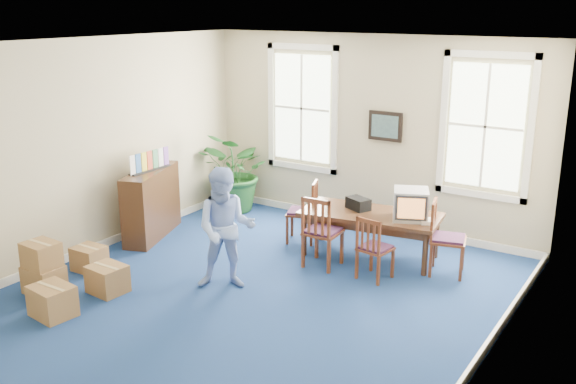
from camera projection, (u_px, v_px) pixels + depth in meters
The scene contains 25 objects.
floor at pixel (257, 293), 8.43m from camera, with size 6.50×6.50×0.00m, color navy.
ceiling at pixel (253, 44), 7.53m from camera, with size 6.50×6.50×0.00m, color white.
wall_back at pixel (370, 133), 10.60m from camera, with size 6.50×6.50×0.00m, color #B9AC8A.
wall_front at pixel (29, 259), 5.35m from camera, with size 6.50×6.50×0.00m, color #B9AC8A.
wall_left at pixel (91, 147), 9.53m from camera, with size 6.50×6.50×0.00m, color #B9AC8A.
wall_right at pixel (499, 217), 6.42m from camera, with size 6.50×6.50×0.00m, color #B9AC8A.
baseboard_back at pixel (366, 221), 11.01m from camera, with size 6.00×0.04×0.12m, color white.
baseboard_left at pixel (101, 244), 9.95m from camera, with size 0.04×6.50×0.12m, color white.
baseboard_right at pixel (483, 352), 6.87m from camera, with size 0.04×6.50×0.12m, color white.
window_left at pixel (302, 108), 11.17m from camera, with size 1.40×0.12×2.20m, color white, non-canonical shape.
window_right at pixel (486, 127), 9.51m from camera, with size 1.40×0.12×2.20m, color white, non-canonical shape.
wall_picture at pixel (385, 126), 10.36m from camera, with size 0.58×0.06×0.48m, color black, non-canonical shape.
conference_table at pixel (370, 234), 9.56m from camera, with size 2.02×0.92×0.69m, color #452917, non-canonical shape.
crt_tv at pixel (411, 204), 9.12m from camera, with size 0.48×0.52×0.44m, color #B7B7BC, non-canonical shape.
game_console at pixel (427, 221), 9.00m from camera, with size 0.17×0.21×0.05m, color white.
equipment_bag at pixel (358, 204), 9.59m from camera, with size 0.35×0.23×0.18m, color black.
chair_near_left at pixel (323, 231), 9.16m from camera, with size 0.48×0.48×1.07m, color brown, non-canonical shape.
chair_near_right at pixel (375, 247), 8.75m from camera, with size 0.41×0.41×0.91m, color brown, non-canonical shape.
chair_end_left at pixel (302, 211), 10.14m from camera, with size 0.45×0.45×0.99m, color brown, non-canonical shape.
chair_end_right at pixel (448, 238), 8.88m from camera, with size 0.47×0.47×1.05m, color brown, non-canonical shape.
man at pixel (226, 229), 8.40m from camera, with size 0.80×0.62×1.64m, color #8EACEF.
credenza at pixel (151, 203), 10.35m from camera, with size 0.41×1.42×1.11m, color #452917.
brochure_rack at pixel (150, 160), 10.13m from camera, with size 0.14×0.77×0.34m, color #99999E, non-canonical shape.
potted_plant at pixel (237, 172), 11.57m from camera, with size 1.32×1.15×1.47m, color #1D5422.
cardboard_boxes at pixel (58, 267), 8.32m from camera, with size 1.28×1.28×0.73m, color #9A6E40, non-canonical shape.
Camera 1 is at (4.52, -6.26, 3.65)m, focal length 40.00 mm.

